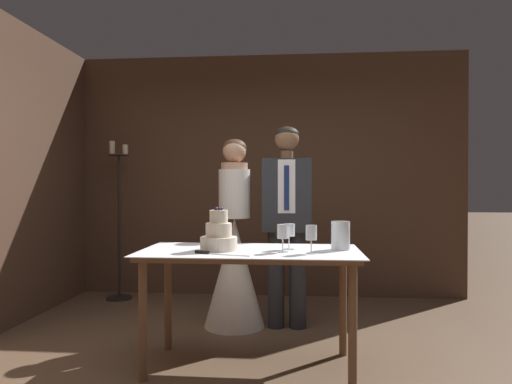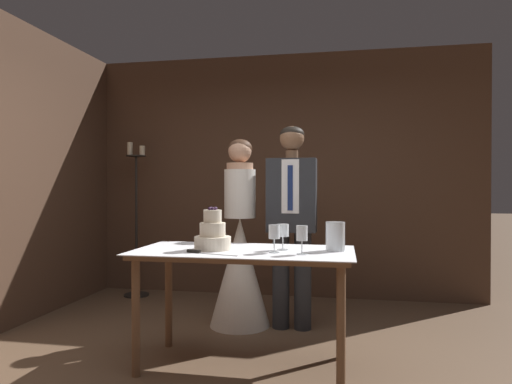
{
  "view_description": "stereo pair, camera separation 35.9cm",
  "coord_description": "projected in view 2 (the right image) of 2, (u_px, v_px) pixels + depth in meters",
  "views": [
    {
      "loc": [
        0.36,
        -2.8,
        1.25
      ],
      "look_at": [
        0.05,
        0.78,
        1.21
      ],
      "focal_mm": 32.0,
      "sensor_mm": 36.0,
      "label": 1
    },
    {
      "loc": [
        0.72,
        -2.75,
        1.25
      ],
      "look_at": [
        0.05,
        0.78,
        1.21
      ],
      "focal_mm": 32.0,
      "sensor_mm": 36.0,
      "label": 2
    }
  ],
  "objects": [
    {
      "name": "hurricane_candle",
      "position": [
        335.0,
        237.0,
        3.11
      ],
      "size": [
        0.13,
        0.13,
        0.2
      ],
      "color": "silver",
      "rests_on": "cake_table"
    },
    {
      "name": "wine_glass_near",
      "position": [
        274.0,
        233.0,
        3.02
      ],
      "size": [
        0.08,
        0.08,
        0.19
      ],
      "color": "silver",
      "rests_on": "cake_table"
    },
    {
      "name": "wine_glass_middle",
      "position": [
        283.0,
        231.0,
        3.14
      ],
      "size": [
        0.08,
        0.08,
        0.18
      ],
      "color": "silver",
      "rests_on": "cake_table"
    },
    {
      "name": "bride",
      "position": [
        240.0,
        257.0,
        4.09
      ],
      "size": [
        0.54,
        0.54,
        1.67
      ],
      "color": "white",
      "rests_on": "ground_plane"
    },
    {
      "name": "cake_knife",
      "position": [
        202.0,
        252.0,
        2.98
      ],
      "size": [
        0.37,
        0.12,
        0.02
      ],
      "rotation": [
        0.0,
        0.0,
        -0.26
      ],
      "color": "silver",
      "rests_on": "cake_table"
    },
    {
      "name": "wine_glass_far",
      "position": [
        302.0,
        235.0,
        2.94
      ],
      "size": [
        0.07,
        0.07,
        0.19
      ],
      "color": "silver",
      "rests_on": "cake_table"
    },
    {
      "name": "groom",
      "position": [
        292.0,
        214.0,
        4.0
      ],
      "size": [
        0.43,
        0.25,
        1.78
      ],
      "color": "#282B30",
      "rests_on": "ground_plane"
    },
    {
      "name": "candle_stand",
      "position": [
        136.0,
        225.0,
        5.2
      ],
      "size": [
        0.28,
        0.28,
        1.75
      ],
      "color": "black",
      "rests_on": "ground_plane"
    },
    {
      "name": "wall_back",
      "position": [
        279.0,
        175.0,
        5.26
      ],
      "size": [
        4.51,
        0.12,
        2.76
      ],
      "primitive_type": "cube",
      "color": "#513828",
      "rests_on": "ground_plane"
    },
    {
      "name": "cake_table",
      "position": [
        244.0,
        264.0,
        3.15
      ],
      "size": [
        1.51,
        0.76,
        0.81
      ],
      "color": "brown",
      "rests_on": "ground_plane"
    },
    {
      "name": "tiered_cake",
      "position": [
        213.0,
        235.0,
        3.16
      ],
      "size": [
        0.25,
        0.25,
        0.3
      ],
      "color": "beige",
      "rests_on": "cake_table"
    }
  ]
}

